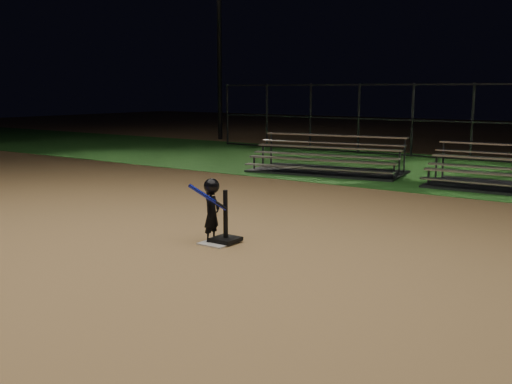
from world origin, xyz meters
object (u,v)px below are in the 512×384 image
object	(u,v)px
batting_tee	(226,232)
child_batter	(212,209)
home_plate	(217,243)
light_pole_left	(218,30)
bleacher_left	(327,165)

from	to	relation	value
batting_tee	child_batter	xyz separation A→B (m)	(-0.18, -0.10, 0.36)
home_plate	light_pole_left	size ratio (longest dim) A/B	0.05
home_plate	bleacher_left	bearing A→B (deg)	107.22
child_batter	bleacher_left	distance (m)	8.12
home_plate	light_pole_left	xyz separation A→B (m)	(-12.00, 14.94, 4.93)
home_plate	bleacher_left	xyz separation A→B (m)	(-2.42, 7.80, 0.20)
child_batter	bleacher_left	size ratio (longest dim) A/B	0.22
home_plate	batting_tee	distance (m)	0.21
bleacher_left	light_pole_left	bearing A→B (deg)	134.43
home_plate	batting_tee	size ratio (longest dim) A/B	0.57
child_batter	light_pole_left	bearing A→B (deg)	32.99
batting_tee	child_batter	world-z (taller)	child_batter
child_batter	light_pole_left	distance (m)	19.59
light_pole_left	home_plate	bearing A→B (deg)	-51.23
light_pole_left	child_batter	bearing A→B (deg)	-51.47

